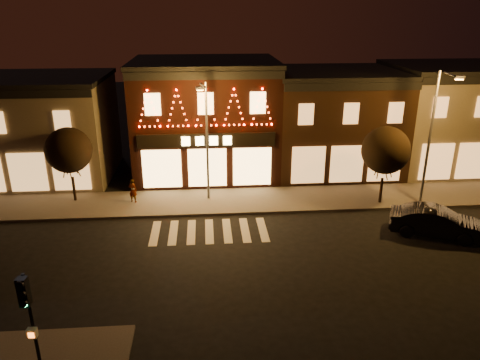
{
  "coord_description": "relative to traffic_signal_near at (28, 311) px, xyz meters",
  "views": [
    {
      "loc": [
        -0.07,
        -18.82,
        11.69
      ],
      "look_at": [
        1.72,
        4.0,
        3.01
      ],
      "focal_mm": 34.1,
      "sensor_mm": 36.0,
      "label": 1
    }
  ],
  "objects": [
    {
      "name": "traffic_signal_near",
      "position": [
        0.0,
        0.0,
        0.0
      ],
      "size": [
        0.31,
        0.43,
        4.19
      ],
      "rotation": [
        0.0,
        0.0,
        -0.08
      ],
      "color": "black",
      "rests_on": "sidewalk_near"
    },
    {
      "name": "ground",
      "position": [
        5.56,
        6.9,
        -3.1
      ],
      "size": [
        120.0,
        120.0,
        0.0
      ],
      "primitive_type": "plane",
      "color": "black",
      "rests_on": "ground"
    },
    {
      "name": "tree_left",
      "position": [
        -2.94,
        15.67,
        0.37
      ],
      "size": [
        2.84,
        2.84,
        4.75
      ],
      "rotation": [
        0.0,
        0.0,
        0.16
      ],
      "color": "black",
      "rests_on": "sidewalk_far"
    },
    {
      "name": "sidewalk_far",
      "position": [
        7.56,
        14.9,
        -3.03
      ],
      "size": [
        44.0,
        4.0,
        0.15
      ],
      "primitive_type": "cube",
      "color": "#47423D",
      "rests_on": "ground"
    },
    {
      "name": "building_right_b",
      "position": [
        24.06,
        20.89,
        0.81
      ],
      "size": [
        9.2,
        8.28,
        7.8
      ],
      "color": "#6F664F",
      "rests_on": "ground"
    },
    {
      "name": "streetlamp_right",
      "position": [
        18.94,
        13.26,
        1.87
      ],
      "size": [
        0.65,
        1.88,
        8.21
      ],
      "rotation": [
        0.0,
        0.0,
        -0.18
      ],
      "color": "#59595E",
      "rests_on": "sidewalk_far"
    },
    {
      "name": "pedestrian",
      "position": [
        0.84,
        15.07,
        -2.18
      ],
      "size": [
        0.66,
        0.57,
        1.54
      ],
      "primitive_type": "imported",
      "rotation": [
        0.0,
        0.0,
        2.72
      ],
      "color": "gray",
      "rests_on": "sidewalk_far"
    },
    {
      "name": "streetlamp_mid",
      "position": [
        5.54,
        15.08,
        1.43
      ],
      "size": [
        0.66,
        1.71,
        7.46
      ],
      "rotation": [
        0.0,
        0.0,
        0.22
      ],
      "color": "#59595E",
      "rests_on": "sidewalk_far"
    },
    {
      "name": "building_pulp",
      "position": [
        5.56,
        20.87,
        1.06
      ],
      "size": [
        10.2,
        8.34,
        8.3
      ],
      "color": "black",
      "rests_on": "ground"
    },
    {
      "name": "building_right_a",
      "position": [
        15.06,
        20.89,
        0.66
      ],
      "size": [
        9.2,
        8.28,
        7.5
      ],
      "color": "#382113",
      "rests_on": "ground"
    },
    {
      "name": "tree_right",
      "position": [
        16.41,
        13.83,
        0.47
      ],
      "size": [
        2.92,
        2.92,
        4.89
      ],
      "rotation": [
        0.0,
        0.0,
        0.11
      ],
      "color": "black",
      "rests_on": "sidewalk_far"
    },
    {
      "name": "building_left",
      "position": [
        -7.44,
        20.89,
        0.56
      ],
      "size": [
        12.2,
        8.28,
        7.3
      ],
      "color": "#6F664F",
      "rests_on": "ground"
    },
    {
      "name": "dark_sedan",
      "position": [
        17.85,
        9.43,
        -2.3
      ],
      "size": [
        5.13,
        3.5,
        1.6
      ],
      "primitive_type": "imported",
      "rotation": [
        0.0,
        0.0,
        1.16
      ],
      "color": "black",
      "rests_on": "ground"
    }
  ]
}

